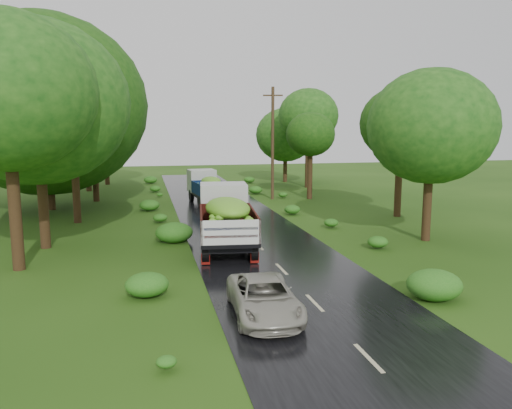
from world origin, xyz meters
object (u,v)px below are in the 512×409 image
object	(u,v)px
truck_far	(207,186)
utility_pole	(273,142)
truck_near	(226,214)
car	(264,298)

from	to	relation	value
truck_far	utility_pole	size ratio (longest dim) A/B	0.68
truck_near	utility_pole	world-z (taller)	utility_pole
truck_near	car	xyz separation A→B (m)	(-0.30, -8.90, -1.01)
truck_near	truck_far	world-z (taller)	truck_near
utility_pole	truck_far	bearing A→B (deg)	-152.60
truck_far	car	xyz separation A→B (m)	(-1.14, -22.69, -0.78)
truck_far	car	size ratio (longest dim) A/B	1.46
truck_far	truck_near	bearing A→B (deg)	-100.27
truck_far	utility_pole	distance (m)	6.29
truck_far	car	distance (m)	22.73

